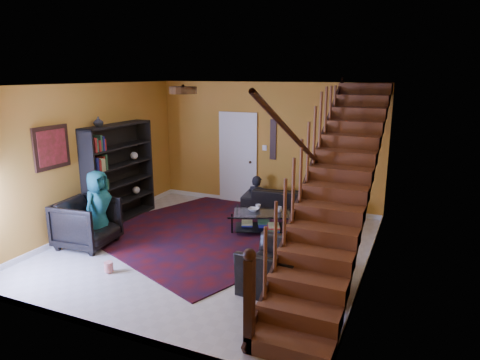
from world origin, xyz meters
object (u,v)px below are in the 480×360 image
object	(u,v)px
sofa	(292,202)
armchair_right	(276,267)
bookshelf	(120,175)
coffee_table	(262,221)
armchair_left	(87,223)

from	to	relation	value
sofa	armchair_right	size ratio (longest dim) A/B	2.11
bookshelf	coffee_table	xyz separation A→B (m)	(2.95, 0.45, -0.73)
bookshelf	coffee_table	distance (m)	3.07
bookshelf	coffee_table	world-z (taller)	bookshelf
sofa	armchair_left	size ratio (longest dim) A/B	2.26
bookshelf	armchair_left	world-z (taller)	bookshelf
armchair_right	armchair_left	bearing A→B (deg)	-88.02
armchair_right	coffee_table	size ratio (longest dim) A/B	0.80
sofa	bookshelf	bearing A→B (deg)	20.36
armchair_left	coffee_table	distance (m)	3.18
armchair_left	coffee_table	world-z (taller)	armchair_left
armchair_left	armchair_right	xyz separation A→B (m)	(3.55, -0.13, -0.10)
sofa	armchair_left	xyz separation A→B (m)	(-2.80, -3.08, 0.12)
armchair_left	armchair_right	size ratio (longest dim) A/B	0.94
armchair_right	coffee_table	bearing A→B (deg)	-149.94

